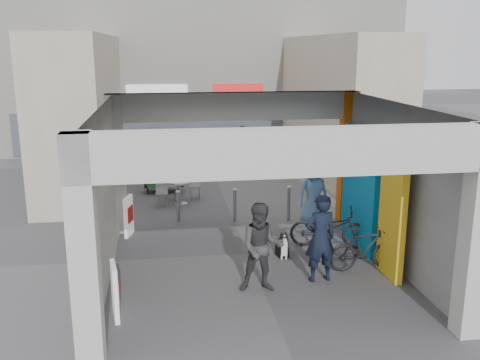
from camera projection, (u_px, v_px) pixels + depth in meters
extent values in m
plane|color=#57565B|center=(248.00, 254.00, 12.25)|extent=(90.00, 90.00, 0.00)
cube|color=#B4B4AF|center=(84.00, 254.00, 7.56)|extent=(0.40, 0.40, 3.50)
cube|color=#B4B4AF|center=(117.00, 165.00, 13.32)|extent=(0.40, 0.40, 3.50)
cube|color=#B4B4AF|center=(476.00, 233.00, 8.41)|extent=(0.40, 0.40, 3.50)
cube|color=#D5610C|center=(347.00, 158.00, 14.17)|extent=(0.40, 0.40, 3.50)
plane|color=beige|center=(105.00, 197.00, 10.44)|extent=(0.00, 6.40, 6.40)
plane|color=#939297|center=(395.00, 186.00, 11.29)|extent=(0.00, 6.40, 6.40)
cube|color=#0B7FBE|center=(360.00, 188.00, 12.48)|extent=(0.15, 2.00, 2.80)
cube|color=yellow|center=(393.00, 211.00, 10.75)|extent=(0.15, 1.00, 2.80)
plane|color=beige|center=(256.00, 105.00, 10.44)|extent=(6.40, 6.40, 0.00)
cube|color=#B4B4AF|center=(235.00, 106.00, 13.45)|extent=(6.40, 0.30, 0.70)
cube|color=#B4B4AF|center=(294.00, 152.00, 7.60)|extent=(6.40, 0.30, 0.70)
cube|color=white|center=(234.00, 108.00, 13.63)|extent=(4.20, 0.05, 0.55)
cube|color=white|center=(200.00, 60.00, 24.72)|extent=(18.00, 4.00, 8.00)
cube|color=#515966|center=(205.00, 131.00, 23.48)|extent=(16.20, 0.06, 1.80)
cube|color=white|center=(157.00, 90.00, 22.77)|extent=(2.60, 0.06, 0.50)
cube|color=red|center=(238.00, 90.00, 23.26)|extent=(2.20, 0.06, 0.50)
cube|color=#BFB19E|center=(83.00, 110.00, 18.21)|extent=(2.00, 9.00, 5.00)
cube|color=#BFB19E|center=(337.00, 106.00, 19.48)|extent=(2.00, 9.00, 5.00)
cylinder|color=gray|center=(178.00, 206.00, 14.43)|extent=(0.09, 0.09, 0.84)
cylinder|color=gray|center=(235.00, 205.00, 14.43)|extent=(0.09, 0.09, 0.89)
cylinder|color=gray|center=(289.00, 204.00, 14.50)|extent=(0.09, 0.09, 0.94)
cube|color=white|center=(115.00, 291.00, 9.23)|extent=(0.17, 0.56, 1.00)
cube|color=red|center=(117.00, 289.00, 9.22)|extent=(0.10, 0.39, 0.40)
cube|color=white|center=(129.00, 216.00, 13.33)|extent=(0.21, 0.55, 1.00)
cube|color=red|center=(130.00, 214.00, 13.33)|extent=(0.13, 0.38, 0.40)
cylinder|color=#9C9DA1|center=(180.00, 193.00, 16.05)|extent=(0.06, 0.06, 0.66)
cylinder|color=#9C9DA1|center=(181.00, 203.00, 16.13)|extent=(0.41, 0.41, 0.02)
cylinder|color=#9C9DA1|center=(180.00, 182.00, 15.97)|extent=(0.65, 0.65, 0.05)
cube|color=#9C9DA1|center=(162.00, 200.00, 15.83)|extent=(0.35, 0.35, 0.42)
cube|color=#9C9DA1|center=(162.00, 185.00, 15.89)|extent=(0.35, 0.05, 0.42)
cube|color=#9C9DA1|center=(195.00, 193.00, 16.59)|extent=(0.35, 0.35, 0.42)
cube|color=#9C9DA1|center=(194.00, 178.00, 16.65)|extent=(0.35, 0.05, 0.42)
cube|color=#9C9DA1|center=(171.00, 193.00, 16.57)|extent=(0.35, 0.35, 0.42)
cube|color=#9C9DA1|center=(170.00, 179.00, 16.63)|extent=(0.35, 0.05, 0.42)
cube|color=black|center=(164.00, 187.00, 17.44)|extent=(1.26, 0.63, 0.32)
cube|color=#185420|center=(164.00, 184.00, 17.25)|extent=(1.05, 0.37, 0.19)
cube|color=#185420|center=(164.00, 176.00, 17.35)|extent=(1.05, 0.37, 0.19)
cube|color=#185420|center=(163.00, 169.00, 17.45)|extent=(1.05, 0.37, 0.19)
cube|color=#185420|center=(221.00, 173.00, 19.52)|extent=(0.46, 0.37, 0.28)
cube|color=navy|center=(221.00, 165.00, 19.45)|extent=(0.46, 0.37, 0.28)
cube|color=black|center=(282.00, 251.00, 12.08)|extent=(0.23, 0.30, 0.23)
cube|color=black|center=(283.00, 246.00, 11.92)|extent=(0.18, 0.15, 0.34)
cube|color=white|center=(284.00, 249.00, 11.85)|extent=(0.14, 0.03, 0.32)
cylinder|color=white|center=(282.00, 254.00, 11.88)|extent=(0.04, 0.04, 0.27)
cylinder|color=white|center=(286.00, 253.00, 11.90)|extent=(0.04, 0.04, 0.27)
sphere|color=black|center=(284.00, 238.00, 11.85)|extent=(0.18, 0.18, 0.18)
cube|color=white|center=(285.00, 240.00, 11.76)|extent=(0.08, 0.11, 0.06)
cone|color=black|center=(281.00, 233.00, 11.86)|extent=(0.07, 0.07, 0.08)
cone|color=black|center=(286.00, 233.00, 11.87)|extent=(0.07, 0.07, 0.08)
imported|color=black|center=(320.00, 238.00, 10.64)|extent=(0.71, 0.52, 1.81)
imported|color=#393A3C|center=(262.00, 248.00, 10.20)|extent=(0.93, 0.76, 1.76)
imported|color=#5F85B9|center=(313.00, 193.00, 14.12)|extent=(0.91, 0.67, 1.70)
imported|color=black|center=(243.00, 146.00, 21.07)|extent=(0.99, 0.53, 1.61)
imported|color=black|center=(329.00, 227.00, 12.54)|extent=(1.95, 1.10, 0.97)
imported|color=black|center=(365.00, 249.00, 11.24)|extent=(1.60, 0.49, 0.95)
imported|color=white|center=(241.00, 146.00, 21.91)|extent=(4.11, 2.12, 1.34)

